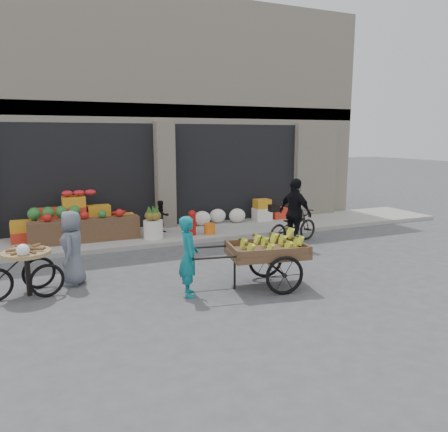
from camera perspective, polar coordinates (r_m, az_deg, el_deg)
name	(u,v)px	position (r m, az deg, el deg)	size (l,w,h in m)	color
ground	(234,278)	(9.01, 1.28, -8.09)	(80.00, 80.00, 0.00)	#424244
sidewalk	(175,234)	(12.70, -6.46, -2.38)	(18.00, 2.20, 0.12)	gray
building	(140,121)	(16.20, -10.87, 12.06)	(14.00, 6.45, 7.00)	beige
fruit_display	(83,218)	(12.38, -17.96, -0.26)	(3.10, 1.12, 1.24)	red
pineapple_bin	(153,229)	(11.97, -9.22, -1.72)	(0.52, 0.52, 0.50)	silver
fire_hydrant	(192,222)	(12.20, -4.17, -0.74)	(0.22, 0.22, 0.71)	#A5140F
orange_bucket	(210,229)	(12.37, -1.90, -1.66)	(0.32, 0.32, 0.30)	orange
right_bay_goods	(247,213)	(14.12, 2.98, 0.42)	(3.35, 0.60, 0.70)	silver
seated_person	(162,217)	(12.59, -8.16, -0.09)	(0.45, 0.35, 0.93)	black
banana_cart	(264,249)	(8.34, 5.29, -4.28)	(2.59, 1.37, 1.03)	brown
vendor_woman	(189,256)	(7.89, -4.65, -5.25)	(0.54, 0.35, 1.47)	#0F7079
tricycle_cart	(27,266)	(8.64, -24.36, -5.93)	(1.46, 1.01, 0.95)	#9E7F51
vendor_grey	(72,248)	(8.96, -19.20, -3.94)	(0.71, 0.46, 1.46)	slate
bicycle	(293,226)	(11.95, 9.00, -1.33)	(0.60, 1.72, 0.90)	black
cyclist	(295,213)	(11.43, 9.29, 0.40)	(1.05, 0.44, 1.79)	black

